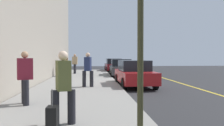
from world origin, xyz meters
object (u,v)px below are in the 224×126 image
parked_car_charcoal (121,68)px  pedestrian_burgundy_coat (25,76)px  pedestrian_tan_coat (75,63)px  rolling_suitcase (52,119)px  pedestrian_navy_coat (88,69)px  pedestrian_olive_coat (63,85)px  parked_car_red (134,73)px  pedestrian_brown_coat (65,65)px  parked_car_maroon (114,65)px

parked_car_charcoal → pedestrian_burgundy_coat: size_ratio=2.66×
pedestrian_tan_coat → rolling_suitcase: 16.99m
parked_car_charcoal → pedestrian_burgundy_coat: 13.04m
parked_car_charcoal → pedestrian_tan_coat: size_ratio=2.56×
pedestrian_tan_coat → pedestrian_navy_coat: (9.70, 1.43, -0.02)m
pedestrian_burgundy_coat → pedestrian_olive_coat: (2.42, 1.55, -0.02)m
parked_car_red → pedestrian_tan_coat: (-8.62, -4.10, 0.37)m
parked_car_charcoal → pedestrian_brown_coat: pedestrian_brown_coat is taller
parked_car_charcoal → pedestrian_brown_coat: (1.08, -4.68, 0.30)m
pedestrian_navy_coat → pedestrian_burgundy_coat: bearing=-24.3°
pedestrian_olive_coat → pedestrian_tan_coat: bearing=-176.5°
pedestrian_burgundy_coat → rolling_suitcase: size_ratio=1.97×
parked_car_maroon → pedestrian_olive_coat: size_ratio=2.73×
rolling_suitcase → pedestrian_navy_coat: bearing=175.4°
parked_car_maroon → pedestrian_navy_coat: size_ratio=2.61×
pedestrian_brown_coat → pedestrian_tan_coat: bearing=169.1°
parked_car_red → pedestrian_tan_coat: size_ratio=2.33×
pedestrian_brown_coat → pedestrian_navy_coat: (6.75, 2.00, 0.05)m
parked_car_charcoal → pedestrian_olive_coat: (14.59, -3.09, 0.30)m
pedestrian_brown_coat → rolling_suitcase: pedestrian_brown_coat is taller
parked_car_maroon → pedestrian_navy_coat: pedestrian_navy_coat is taller
parked_car_maroon → parked_car_red: bearing=0.2°
pedestrian_burgundy_coat → pedestrian_brown_coat: bearing=-179.8°
pedestrian_brown_coat → pedestrian_navy_coat: size_ratio=0.95×
pedestrian_brown_coat → rolling_suitcase: (14.00, 1.42, -0.64)m
parked_car_charcoal → parked_car_maroon: bearing=-179.5°
pedestrian_navy_coat → rolling_suitcase: 7.31m
parked_car_charcoal → pedestrian_olive_coat: size_ratio=2.73×
parked_car_red → rolling_suitcase: bearing=-21.3°
pedestrian_burgundy_coat → pedestrian_olive_coat: pedestrian_burgundy_coat is taller
parked_car_charcoal → parked_car_red: bearing=-0.1°
pedestrian_burgundy_coat → pedestrian_brown_coat: size_ratio=1.03×
parked_car_charcoal → rolling_suitcase: bearing=-12.2°
pedestrian_tan_coat → pedestrian_navy_coat: bearing=8.4°
parked_car_charcoal → pedestrian_burgundy_coat: pedestrian_burgundy_coat is taller
parked_car_maroon → pedestrian_brown_coat: size_ratio=2.75×
pedestrian_burgundy_coat → pedestrian_olive_coat: size_ratio=1.03×
pedestrian_tan_coat → rolling_suitcase: (16.95, 0.85, -0.70)m
parked_car_maroon → pedestrian_burgundy_coat: (18.63, -4.59, 0.33)m
parked_car_charcoal → pedestrian_olive_coat: bearing=-12.0°
parked_car_maroon → parked_car_red: (13.20, 0.05, -0.00)m
parked_car_maroon → pedestrian_burgundy_coat: pedestrian_burgundy_coat is taller
pedestrian_tan_coat → pedestrian_olive_coat: bearing=3.5°
parked_car_maroon → pedestrian_tan_coat: 6.13m
pedestrian_tan_coat → rolling_suitcase: bearing=2.9°
parked_car_charcoal → parked_car_red: size_ratio=1.10×
rolling_suitcase → pedestrian_burgundy_coat: bearing=-154.6°
pedestrian_tan_coat → pedestrian_burgundy_coat: size_ratio=1.04×
parked_car_charcoal → pedestrian_burgundy_coat: bearing=-20.9°
pedestrian_brown_coat → rolling_suitcase: 14.08m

